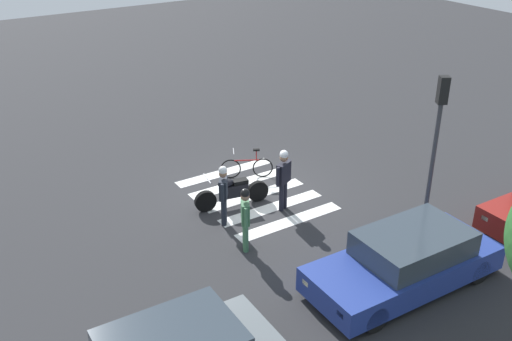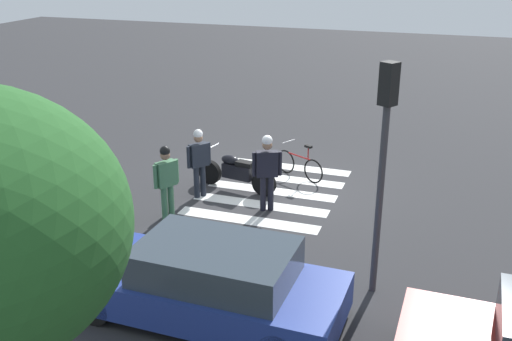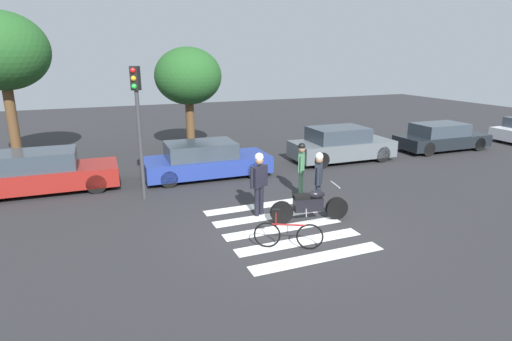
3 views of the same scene
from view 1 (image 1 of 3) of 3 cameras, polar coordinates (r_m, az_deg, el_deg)
The scene contains 9 objects.
ground_plane at distance 17.47m, azimuth -0.15°, elevation -2.40°, with size 60.00×60.00×0.00m, color #2B2B2D.
police_motorcycle at distance 16.72m, azimuth -2.33°, elevation -2.07°, with size 2.21×0.70×1.03m.
leaning_bicycle at distance 18.34m, azimuth -0.88°, elevation 0.33°, with size 1.47×0.82×0.98m.
officer_on_foot at distance 15.61m, azimuth -3.19°, elevation -2.04°, with size 0.43×0.56×1.73m.
officer_by_motorcycle at distance 16.26m, azimuth 2.70°, elevation -0.49°, with size 0.63×0.39×1.84m.
pedestrian_bystander at distance 14.49m, azimuth -1.05°, elevation -4.39°, with size 0.40×0.59×1.74m.
crosswalk_stripes at distance 17.47m, azimuth -0.15°, elevation -2.39°, with size 3.33×4.05×0.01m.
car_blue_hatchback at distance 13.92m, azimuth 14.41°, elevation -8.51°, with size 4.69×1.99×1.34m.
traffic_light_pole at distance 15.62m, azimuth 17.24°, elevation 4.02°, with size 0.33×0.36×4.13m.
Camera 1 is at (8.24, 12.93, 8.39)m, focal length 41.09 mm.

